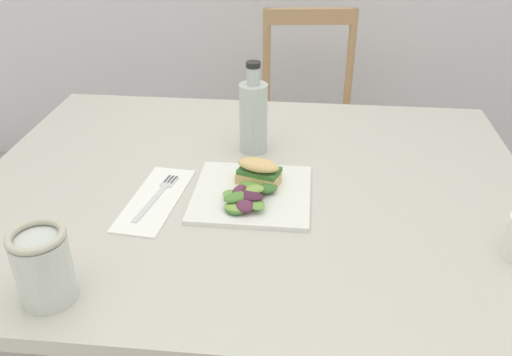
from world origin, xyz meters
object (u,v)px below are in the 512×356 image
(mason_jar_iced_tea, at_px, (44,269))
(fork_on_napkin, at_px, (159,194))
(dining_table, at_px, (252,229))
(sandwich_half_front, at_px, (259,171))
(bottle_cold_brew, at_px, (253,120))
(chair_wooden_far, at_px, (309,123))
(plate_lunch, at_px, (254,194))

(mason_jar_iced_tea, bearing_deg, fork_on_napkin, 73.67)
(dining_table, xyz_separation_m, sandwich_half_front, (0.02, -0.01, 0.16))
(sandwich_half_front, relative_size, bottle_cold_brew, 0.46)
(chair_wooden_far, relative_size, mason_jar_iced_tea, 6.86)
(dining_table, relative_size, plate_lunch, 4.99)
(sandwich_half_front, xyz_separation_m, bottle_cold_brew, (-0.03, 0.17, 0.04))
(dining_table, relative_size, bottle_cold_brew, 5.51)
(plate_lunch, bearing_deg, fork_on_napkin, -174.09)
(bottle_cold_brew, height_order, mason_jar_iced_tea, bottle_cold_brew)
(dining_table, relative_size, chair_wooden_far, 1.39)
(chair_wooden_far, distance_m, fork_on_napkin, 1.14)
(dining_table, xyz_separation_m, mason_jar_iced_tea, (-0.28, -0.39, 0.18))
(fork_on_napkin, xyz_separation_m, mason_jar_iced_tea, (-0.09, -0.32, 0.05))
(chair_wooden_far, xyz_separation_m, sandwich_half_front, (-0.11, -1.00, 0.33))
(sandwich_half_front, bearing_deg, plate_lunch, -98.74)
(chair_wooden_far, bearing_deg, mason_jar_iced_tea, -106.49)
(chair_wooden_far, bearing_deg, dining_table, -97.20)
(sandwich_half_front, relative_size, mason_jar_iced_tea, 0.80)
(fork_on_napkin, bearing_deg, plate_lunch, 5.91)
(dining_table, height_order, plate_lunch, plate_lunch)
(sandwich_half_front, distance_m, bottle_cold_brew, 0.18)
(fork_on_napkin, bearing_deg, sandwich_half_front, 15.87)
(chair_wooden_far, xyz_separation_m, bottle_cold_brew, (-0.14, -0.82, 0.37))
(fork_on_napkin, bearing_deg, dining_table, 20.57)
(plate_lunch, bearing_deg, bottle_cold_brew, 96.37)
(chair_wooden_far, bearing_deg, fork_on_napkin, -106.54)
(chair_wooden_far, relative_size, plate_lunch, 3.58)
(bottle_cold_brew, bearing_deg, plate_lunch, -83.63)
(dining_table, bearing_deg, bottle_cold_brew, 94.96)
(bottle_cold_brew, bearing_deg, sandwich_half_front, -80.41)
(bottle_cold_brew, bearing_deg, chair_wooden_far, 80.45)
(mason_jar_iced_tea, bearing_deg, plate_lunch, 49.23)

